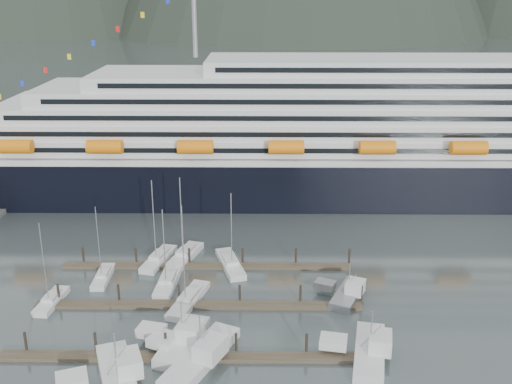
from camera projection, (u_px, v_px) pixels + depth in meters
ground at (232, 317)px, 85.28m from camera, size 1600.00×1600.00×0.00m
cruise_ship at (378, 141)px, 132.97m from camera, size 210.00×30.40×50.30m
dock_near at (189, 356)px, 75.83m from camera, size 48.18×2.28×3.20m
dock_mid at (199, 305)px, 88.12m from camera, size 48.18×2.28×3.20m
dock_far at (207, 266)px, 100.40m from camera, size 48.18×2.28×3.20m
sailboat_a at (51, 301)px, 88.81m from camera, size 3.19×8.41×13.68m
sailboat_b at (103, 277)px, 96.29m from camera, size 2.43×8.59×13.11m
sailboat_c at (168, 283)px, 94.28m from camera, size 3.26×10.11×13.65m
sailboat_d at (189, 301)px, 88.99m from camera, size 5.58×11.59×16.37m
sailboat_e at (159, 259)px, 102.38m from camera, size 5.14×10.73×15.45m
sailboat_f at (185, 256)px, 103.65m from camera, size 5.62×10.51×15.52m
sailboat_g at (230, 264)px, 100.53m from camera, size 5.84×11.60×13.96m
trawler_a at (116, 377)px, 70.88m from camera, size 11.17×14.06×7.49m
trawler_b at (182, 340)px, 78.21m from camera, size 9.44×12.02×7.46m
trawler_c at (200, 355)px, 74.95m from camera, size 11.94×14.66×7.38m
trawler_d at (368, 351)px, 75.97m from camera, size 9.44×12.63×7.25m
trawler_e at (348, 293)px, 90.42m from camera, size 8.67×10.27×6.34m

